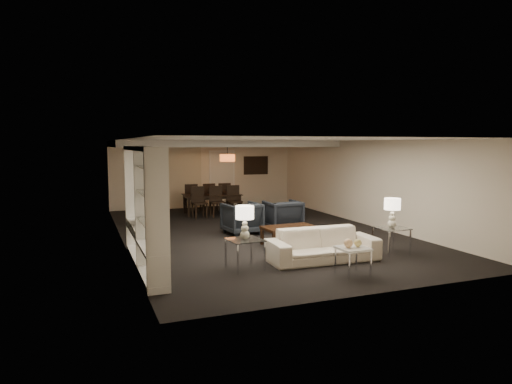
{
  "coord_description": "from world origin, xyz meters",
  "views": [
    {
      "loc": [
        -4.41,
        -11.43,
        2.39
      ],
      "look_at": [
        0.0,
        0.0,
        1.1
      ],
      "focal_mm": 32.0,
      "sensor_mm": 36.0,
      "label": 1
    }
  ],
  "objects": [
    {
      "name": "floor",
      "position": [
        0.0,
        0.0,
        0.0
      ],
      "size": [
        11.0,
        11.0,
        0.0
      ],
      "primitive_type": "plane",
      "color": "black",
      "rests_on": "ground"
    },
    {
      "name": "ceiling",
      "position": [
        0.0,
        0.0,
        2.5
      ],
      "size": [
        7.0,
        11.0,
        0.02
      ],
      "primitive_type": "cube",
      "color": "silver",
      "rests_on": "ground"
    },
    {
      "name": "wall_back",
      "position": [
        0.0,
        5.5,
        1.25
      ],
      "size": [
        7.0,
        0.02,
        2.5
      ],
      "primitive_type": "cube",
      "color": "beige",
      "rests_on": "ground"
    },
    {
      "name": "wall_front",
      "position": [
        0.0,
        -5.5,
        1.25
      ],
      "size": [
        7.0,
        0.02,
        2.5
      ],
      "primitive_type": "cube",
      "color": "beige",
      "rests_on": "ground"
    },
    {
      "name": "wall_left",
      "position": [
        -3.5,
        0.0,
        1.25
      ],
      "size": [
        0.02,
        11.0,
        2.5
      ],
      "primitive_type": "cube",
      "color": "beige",
      "rests_on": "ground"
    },
    {
      "name": "wall_right",
      "position": [
        3.5,
        0.0,
        1.25
      ],
      "size": [
        0.02,
        11.0,
        2.5
      ],
      "primitive_type": "cube",
      "color": "beige",
      "rests_on": "ground"
    },
    {
      "name": "ceiling_soffit",
      "position": [
        0.0,
        3.5,
        2.4
      ],
      "size": [
        7.0,
        4.0,
        0.2
      ],
      "primitive_type": "cube",
      "color": "silver",
      "rests_on": "ceiling"
    },
    {
      "name": "curtains",
      "position": [
        -0.9,
        5.42,
        1.2
      ],
      "size": [
        1.5,
        0.12,
        2.4
      ],
      "primitive_type": "cube",
      "color": "beige",
      "rests_on": "wall_back"
    },
    {
      "name": "door",
      "position": [
        0.7,
        5.47,
        1.05
      ],
      "size": [
        0.9,
        0.05,
        2.1
      ],
      "primitive_type": "cube",
      "color": "silver",
      "rests_on": "wall_back"
    },
    {
      "name": "painting",
      "position": [
        2.1,
        5.46,
        1.55
      ],
      "size": [
        0.95,
        0.04,
        0.65
      ],
      "primitive_type": "cube",
      "color": "#142D38",
      "rests_on": "wall_back"
    },
    {
      "name": "media_unit",
      "position": [
        -3.31,
        -2.6,
        1.18
      ],
      "size": [
        0.38,
        3.4,
        2.35
      ],
      "primitive_type": null,
      "color": "white",
      "rests_on": "wall_left"
    },
    {
      "name": "pendant_light",
      "position": [
        0.3,
        3.5,
        1.92
      ],
      "size": [
        0.52,
        0.52,
        0.24
      ],
      "primitive_type": "cylinder",
      "color": "#D8591E",
      "rests_on": "ceiling_soffit"
    },
    {
      "name": "sofa",
      "position": [
        0.17,
        -3.37,
        0.33
      ],
      "size": [
        2.29,
        0.96,
        0.66
      ],
      "primitive_type": "imported",
      "rotation": [
        0.0,
        0.0,
        -0.03
      ],
      "color": "beige",
      "rests_on": "floor"
    },
    {
      "name": "coffee_table",
      "position": [
        0.17,
        -1.77,
        0.22
      ],
      "size": [
        1.29,
        0.8,
        0.45
      ],
      "primitive_type": null,
      "rotation": [
        0.0,
        0.0,
        0.06
      ],
      "color": "black",
      "rests_on": "floor"
    },
    {
      "name": "armchair_left",
      "position": [
        -0.43,
        -0.07,
        0.42
      ],
      "size": [
        1.0,
        1.03,
        0.84
      ],
      "primitive_type": "imported",
      "rotation": [
        0.0,
        0.0,
        3.26
      ],
      "color": "black",
      "rests_on": "floor"
    },
    {
      "name": "armchair_right",
      "position": [
        0.77,
        -0.07,
        0.42
      ],
      "size": [
        0.9,
        0.93,
        0.84
      ],
      "primitive_type": "imported",
      "rotation": [
        0.0,
        0.0,
        3.14
      ],
      "color": "black",
      "rests_on": "floor"
    },
    {
      "name": "side_table_left",
      "position": [
        -1.53,
        -3.37,
        0.29
      ],
      "size": [
        0.69,
        0.69,
        0.58
      ],
      "primitive_type": null,
      "rotation": [
        0.0,
        0.0,
        0.11
      ],
      "color": "silver",
      "rests_on": "floor"
    },
    {
      "name": "side_table_right",
      "position": [
        1.87,
        -3.37,
        0.29
      ],
      "size": [
        0.64,
        0.64,
        0.58
      ],
      "primitive_type": null,
      "rotation": [
        0.0,
        0.0,
        0.03
      ],
      "color": "silver",
      "rests_on": "floor"
    },
    {
      "name": "table_lamp_left",
      "position": [
        -1.53,
        -3.37,
        0.9
      ],
      "size": [
        0.4,
        0.4,
        0.64
      ],
      "primitive_type": null,
      "rotation": [
        0.0,
        0.0,
        -0.13
      ],
      "color": "beige",
      "rests_on": "side_table_left"
    },
    {
      "name": "table_lamp_right",
      "position": [
        1.87,
        -3.37,
        0.9
      ],
      "size": [
        0.36,
        0.36,
        0.64
      ],
      "primitive_type": null,
      "rotation": [
        0.0,
        0.0,
        0.03
      ],
      "color": "silver",
      "rests_on": "side_table_right"
    },
    {
      "name": "marble_table",
      "position": [
        0.17,
        -4.47,
        0.26
      ],
      "size": [
        0.52,
        0.52,
        0.52
      ],
      "primitive_type": null,
      "rotation": [
        0.0,
        0.0,
        0.01
      ],
      "color": "white",
      "rests_on": "floor"
    },
    {
      "name": "gold_gourd_a",
      "position": [
        0.07,
        -4.47,
        0.6
      ],
      "size": [
        0.17,
        0.17,
        0.17
      ],
      "primitive_type": "sphere",
      "color": "#F1BA7F",
      "rests_on": "marble_table"
    },
    {
      "name": "gold_gourd_b",
      "position": [
        0.27,
        -4.47,
        0.59
      ],
      "size": [
        0.15,
        0.15,
        0.15
      ],
      "primitive_type": "sphere",
      "color": "#D3C070",
      "rests_on": "marble_table"
    },
    {
      "name": "television",
      "position": [
        -3.28,
        -1.86,
        1.03
      ],
      "size": [
        0.99,
        0.13,
        0.57
      ],
      "primitive_type": "imported",
      "rotation": [
        0.0,
        0.0,
        1.57
      ],
      "color": "black",
      "rests_on": "media_unit"
    },
    {
      "name": "vase_blue",
      "position": [
        -3.31,
        -3.59,
        1.15
      ],
      "size": [
        0.17,
        0.17,
        0.18
      ],
      "primitive_type": "imported",
      "color": "#224D96",
      "rests_on": "media_unit"
    },
    {
      "name": "vase_amber",
      "position": [
        -3.31,
        -3.37,
        1.64
      ],
      "size": [
        0.15,
        0.15,
        0.16
      ],
      "primitive_type": "imported",
      "color": "#D18E45",
      "rests_on": "media_unit"
    },
    {
      "name": "floor_speaker",
      "position": [
        -3.2,
        -0.4,
        0.52
      ],
      "size": [
        0.12,
        0.12,
        1.03
      ],
      "primitive_type": "cube",
      "rotation": [
        0.0,
        0.0,
        0.09
      ],
      "color": "black",
      "rests_on": "floor"
    },
    {
      "name": "dining_table",
      "position": [
        -0.24,
        3.57,
        0.34
      ],
      "size": [
        1.98,
        1.16,
        0.68
      ],
      "primitive_type": "imported",
      "rotation": [
        0.0,
        0.0,
        -0.04
      ],
      "color": "black",
      "rests_on": "floor"
    },
    {
      "name": "chair_nl",
      "position": [
        -0.84,
        2.92,
        0.51
      ],
      "size": [
        0.49,
        0.49,
        1.01
      ],
      "primitive_type": null,
      "rotation": [
        0.0,
        0.0,
        0.05
      ],
      "color": "black",
      "rests_on": "floor"
    },
    {
      "name": "chair_nm",
      "position": [
        -0.24,
        2.92,
        0.51
      ],
      "size": [
        0.47,
        0.47,
        1.01
      ],
      "primitive_type": null,
      "rotation": [
        0.0,
        0.0,
        -0.01
      ],
      "color": "black",
      "rests_on": "floor"
    },
    {
      "name": "chair_nr",
      "position": [
        0.36,
        2.92,
        0.51
      ],
      "size": [
        0.48,
        0.48,
        1.01
      ],
      "primitive_type": null,
      "rotation": [
        0.0,
        0.0,
        -0.02
      ],
      "color": "black",
      "rests_on": "floor"
    },
    {
      "name": "chair_fl",
      "position": [
        -0.84,
        4.22,
        0.51
      ],
      "size": [
        0.5,
        0.5,
        1.01
      ],
      "primitive_type": null,
      "rotation": [
        0.0,
        0.0,
        3.08
      ],
      "color": "black",
      "rests_on": "floor"
    },
    {
      "name": "chair_fm",
      "position": [
        -0.24,
        4.22,
        0.51
      ],
      "size": [
        0.52,
        0.52,
        1.01
      ],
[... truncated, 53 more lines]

